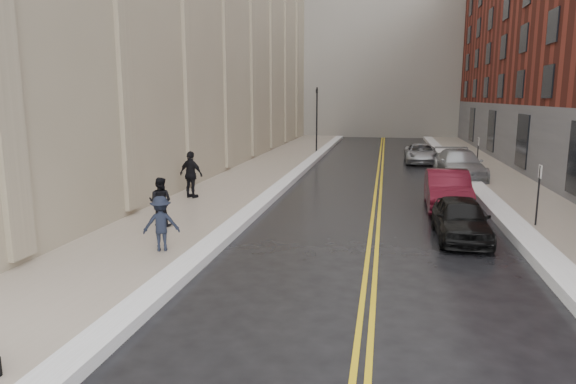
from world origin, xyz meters
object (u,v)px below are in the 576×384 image
at_px(car_maroon, 447,190).
at_px(car_silver_near, 459,165).
at_px(car_black, 461,219).
at_px(pedestrian_a, 160,202).
at_px(pedestrian_c, 191,175).
at_px(pedestrian_b, 161,224).
at_px(car_silver_far, 421,153).

height_order(car_maroon, car_silver_near, car_silver_near).
relative_size(car_black, pedestrian_a, 2.38).
height_order(car_maroon, pedestrian_a, pedestrian_a).
relative_size(car_silver_near, pedestrian_a, 3.31).
xyz_separation_m(car_maroon, pedestrian_c, (-10.73, -0.57, 0.39)).
distance_m(car_black, pedestrian_c, 11.43).
relative_size(car_black, pedestrian_c, 1.95).
bearing_deg(car_black, car_maroon, 88.25).
xyz_separation_m(car_black, pedestrian_b, (-8.59, -3.36, 0.26)).
relative_size(car_silver_far, pedestrian_b, 2.99).
bearing_deg(car_black, car_silver_far, 89.46).
bearing_deg(pedestrian_b, car_black, 178.96).
height_order(pedestrian_a, pedestrian_b, pedestrian_a).
bearing_deg(pedestrian_a, car_maroon, -152.99).
relative_size(car_maroon, pedestrian_b, 2.97).
relative_size(car_maroon, car_silver_far, 0.99).
height_order(car_silver_near, pedestrian_c, pedestrian_c).
height_order(car_maroon, pedestrian_b, pedestrian_b).
bearing_deg(pedestrian_a, car_silver_far, -117.55).
height_order(car_silver_far, pedestrian_a, pedestrian_a).
bearing_deg(car_silver_far, car_maroon, -90.22).
bearing_deg(car_maroon, car_black, -90.21).
xyz_separation_m(car_black, car_silver_far, (0.00, 19.52, -0.02)).
relative_size(car_black, car_silver_far, 0.84).
distance_m(car_maroon, pedestrian_b, 11.89).
bearing_deg(car_maroon, pedestrian_b, -136.01).
distance_m(car_maroon, car_silver_near, 8.08).
relative_size(car_black, car_silver_near, 0.72).
bearing_deg(car_black, pedestrian_b, -159.22).
bearing_deg(car_silver_near, car_silver_far, 99.29).
bearing_deg(car_silver_near, pedestrian_c, -149.07).
bearing_deg(pedestrian_b, car_maroon, -159.37).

